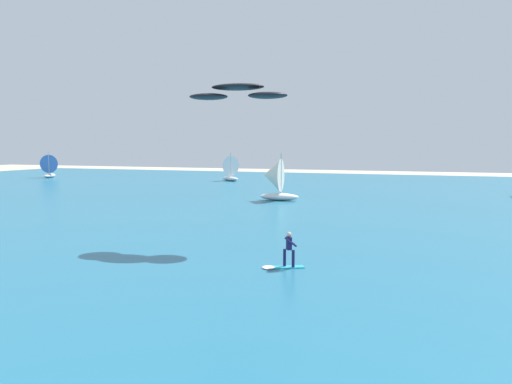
{
  "coord_description": "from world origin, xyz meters",
  "views": [
    {
      "loc": [
        9.24,
        -2.02,
        5.73
      ],
      "look_at": [
        1.0,
        20.99,
        3.36
      ],
      "focal_mm": 33.69,
      "sensor_mm": 36.0,
      "label": 1
    }
  ],
  "objects_px": {
    "sailboat_mid_right": "(274,179)",
    "sailboat_far_left": "(228,168)",
    "kitesurfer": "(285,255)",
    "sailboat_center_horizon": "(51,166)",
    "kite": "(238,92)"
  },
  "relations": [
    {
      "from": "kite",
      "to": "sailboat_center_horizon",
      "type": "bearing_deg",
      "value": 141.46
    },
    {
      "from": "kitesurfer",
      "to": "kite",
      "type": "distance_m",
      "value": 10.43
    },
    {
      "from": "kitesurfer",
      "to": "sailboat_mid_right",
      "type": "xyz_separation_m",
      "value": [
        -8.81,
        26.09,
        1.62
      ]
    },
    {
      "from": "sailboat_mid_right",
      "to": "sailboat_far_left",
      "type": "height_order",
      "value": "sailboat_mid_right"
    },
    {
      "from": "kitesurfer",
      "to": "sailboat_far_left",
      "type": "bearing_deg",
      "value": 115.68
    },
    {
      "from": "kitesurfer",
      "to": "sailboat_far_left",
      "type": "distance_m",
      "value": 55.59
    },
    {
      "from": "sailboat_center_horizon",
      "to": "kitesurfer",
      "type": "bearing_deg",
      "value": -39.49
    },
    {
      "from": "kite",
      "to": "sailboat_far_left",
      "type": "xyz_separation_m",
      "value": [
        -19.76,
        45.08,
        -6.6
      ]
    },
    {
      "from": "sailboat_far_left",
      "to": "kitesurfer",
      "type": "bearing_deg",
      "value": -64.32
    },
    {
      "from": "sailboat_far_left",
      "to": "sailboat_center_horizon",
      "type": "height_order",
      "value": "sailboat_center_horizon"
    },
    {
      "from": "kite",
      "to": "sailboat_far_left",
      "type": "bearing_deg",
      "value": 113.67
    },
    {
      "from": "kitesurfer",
      "to": "sailboat_center_horizon",
      "type": "xyz_separation_m",
      "value": [
        -56.96,
        46.94,
        1.47
      ]
    },
    {
      "from": "kitesurfer",
      "to": "sailboat_mid_right",
      "type": "distance_m",
      "value": 27.58
    },
    {
      "from": "kitesurfer",
      "to": "kite",
      "type": "xyz_separation_m",
      "value": [
        -4.32,
        5.0,
        8.06
      ]
    },
    {
      "from": "kite",
      "to": "sailboat_far_left",
      "type": "distance_m",
      "value": 49.66
    }
  ]
}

